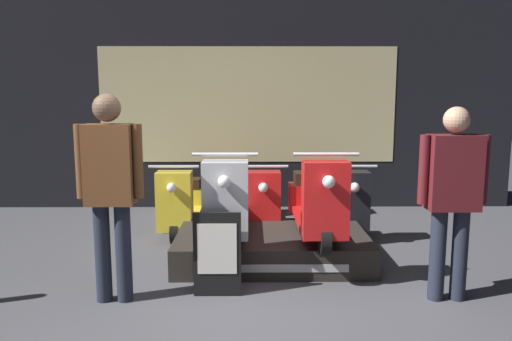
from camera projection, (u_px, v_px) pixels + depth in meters
name	position (u px, v px, depth m)	size (l,w,h in m)	color
ground_plane	(245.00, 325.00, 3.74)	(30.00, 30.00, 0.00)	#4C4C51
shop_wall_back	(248.00, 102.00, 7.43)	(7.97, 0.09, 3.20)	black
display_platform	(272.00, 247.00, 5.16)	(1.95, 1.23, 0.30)	#2D2823
scooter_display_left	(229.00, 202.00, 5.00)	(0.57, 1.79, 0.92)	black
scooter_display_right	(316.00, 202.00, 5.01)	(0.57, 1.79, 0.92)	black
scooter_backrow_0	(182.00, 203.00, 6.33)	(0.57, 1.79, 0.92)	black
scooter_backrow_1	(262.00, 203.00, 6.34)	(0.57, 1.79, 0.92)	black
scooter_backrow_2	(341.00, 203.00, 6.35)	(0.57, 1.79, 0.92)	black
person_left_browsing	(110.00, 183.00, 4.03)	(0.54, 0.22, 1.71)	#232838
person_right_browsing	(452.00, 190.00, 4.06)	(0.57, 0.23, 1.61)	#232838
price_sign_board	(217.00, 254.00, 4.22)	(0.40, 0.04, 0.73)	black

